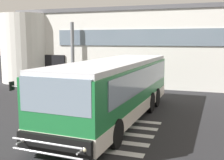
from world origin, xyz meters
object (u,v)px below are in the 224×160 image
entry_support_column (73,55)px  passenger_by_doorway (91,76)px  passenger_near_column (78,76)px  bus_main_foreground (116,91)px

entry_support_column → passenger_by_doorway: bearing=-16.5°
entry_support_column → passenger_near_column: size_ratio=2.97×
entry_support_column → passenger_near_column: entry_support_column is taller
passenger_near_column → passenger_by_doorway: 1.02m
bus_main_foreground → passenger_by_doorway: size_ratio=6.36×
passenger_near_column → passenger_by_doorway: same height
bus_main_foreground → passenger_near_column: size_ratio=6.36×
passenger_near_column → passenger_by_doorway: size_ratio=1.00×
entry_support_column → passenger_near_column: bearing=-46.3°
passenger_by_doorway → passenger_near_column: bearing=-161.9°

